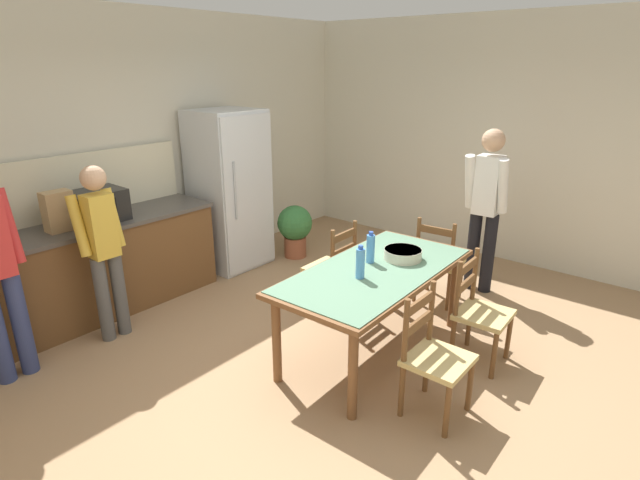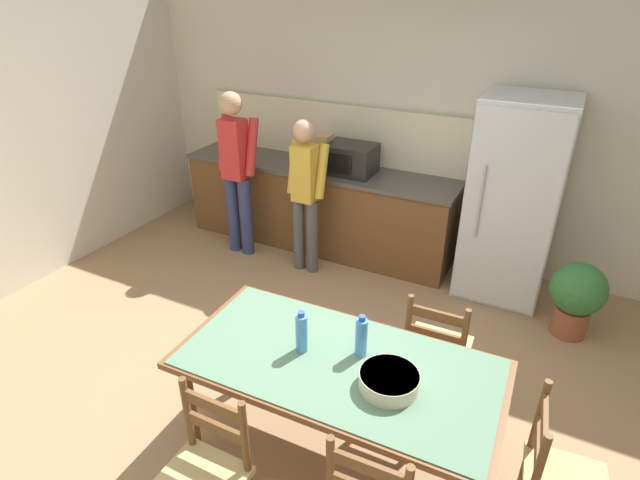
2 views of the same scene
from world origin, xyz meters
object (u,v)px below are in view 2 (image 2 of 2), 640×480
at_px(microwave, 350,159).
at_px(chair_side_near_left, 204,476).
at_px(dining_table, 338,372).
at_px(bottle_near_centre, 302,333).
at_px(refrigerator, 513,202).
at_px(person_at_sink, 236,167).
at_px(bottle_off_centre, 361,337).
at_px(chair_side_far_right, 436,349).
at_px(potted_plant, 577,295).
at_px(paper_bag, 320,151).
at_px(serving_bowl, 389,380).
at_px(person_at_counter, 305,190).

bearing_deg(microwave, chair_side_near_left, -78.63).
height_order(dining_table, bottle_near_centre, bottle_near_centre).
bearing_deg(refrigerator, microwave, 179.33).
height_order(microwave, chair_side_near_left, microwave).
bearing_deg(refrigerator, person_at_sink, -169.79).
bearing_deg(person_at_sink, microwave, -64.78).
relative_size(microwave, dining_table, 0.27).
xyz_separation_m(refrigerator, bottle_off_centre, (-0.48, -2.33, -0.04)).
relative_size(refrigerator, chair_side_far_right, 2.04).
bearing_deg(microwave, person_at_sink, -154.78).
height_order(person_at_sink, potted_plant, person_at_sink).
distance_m(paper_bag, bottle_near_centre, 2.73).
bearing_deg(paper_bag, dining_table, -60.58).
xyz_separation_m(microwave, serving_bowl, (1.36, -2.52, -0.26)).
bearing_deg(chair_side_near_left, bottle_off_centre, 60.58).
distance_m(refrigerator, person_at_counter, 1.91).
distance_m(bottle_off_centre, chair_side_far_right, 0.84).
relative_size(refrigerator, microwave, 3.71).
relative_size(paper_bag, dining_table, 0.19).
bearing_deg(chair_side_far_right, serving_bowl, 83.69).
relative_size(dining_table, serving_bowl, 5.84).
distance_m(paper_bag, bottle_off_centre, 2.77).
bearing_deg(serving_bowl, dining_table, 169.79).
distance_m(refrigerator, chair_side_far_right, 1.77).
xyz_separation_m(bottle_near_centre, person_at_sink, (-1.87, 1.97, 0.09)).
xyz_separation_m(dining_table, chair_side_near_left, (-0.39, -0.75, -0.24)).
distance_m(serving_bowl, chair_side_far_right, 0.90).
xyz_separation_m(dining_table, potted_plant, (1.22, 2.02, -0.30)).
distance_m(microwave, bottle_off_centre, 2.61).
bearing_deg(person_at_sink, paper_bag, -55.47).
distance_m(dining_table, person_at_counter, 2.33).
relative_size(dining_table, chair_side_near_left, 2.05).
bearing_deg(microwave, bottle_near_centre, -71.85).
bearing_deg(chair_side_far_right, bottle_near_centre, 49.21).
bearing_deg(microwave, serving_bowl, -61.58).
height_order(dining_table, serving_bowl, serving_bowl).
bearing_deg(serving_bowl, bottle_off_centre, 143.58).
bearing_deg(potted_plant, chair_side_near_left, -120.23).
height_order(person_at_counter, potted_plant, person_at_counter).
xyz_separation_m(dining_table, person_at_counter, (-1.28, 1.94, 0.20)).
bearing_deg(person_at_counter, chair_side_near_left, -161.86).
height_order(paper_bag, person_at_counter, person_at_counter).
bearing_deg(microwave, potted_plant, -11.19).
relative_size(microwave, bottle_near_centre, 1.85).
bearing_deg(person_at_counter, microwave, -24.55).
distance_m(serving_bowl, person_at_sink, 3.16).
height_order(dining_table, bottle_off_centre, bottle_off_centre).
bearing_deg(chair_side_far_right, person_at_sink, -27.38).
bearing_deg(dining_table, person_at_counter, 123.30).
bearing_deg(dining_table, potted_plant, 58.78).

